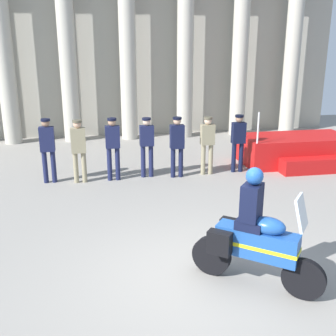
{
  "coord_description": "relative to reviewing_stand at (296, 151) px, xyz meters",
  "views": [
    {
      "loc": [
        -1.49,
        -5.64,
        3.61
      ],
      "look_at": [
        -0.05,
        2.41,
        1.12
      ],
      "focal_mm": 43.75,
      "sensor_mm": 36.0,
      "label": 1
    }
  ],
  "objects": [
    {
      "name": "ground_plane",
      "position": [
        -4.61,
        -5.8,
        -0.42
      ],
      "size": [
        28.0,
        28.0,
        0.0
      ],
      "primitive_type": "plane",
      "color": "gray"
    },
    {
      "name": "colonnade_backdrop",
      "position": [
        -4.8,
        5.05,
        3.89
      ],
      "size": [
        17.21,
        1.48,
        8.4
      ],
      "color": "#A49F91",
      "rests_on": "ground_plane"
    },
    {
      "name": "reviewing_stand",
      "position": [
        0.0,
        0.0,
        0.0
      ],
      "size": [
        3.31,
        2.11,
        1.76
      ],
      "color": "#B71414",
      "rests_on": "ground_plane"
    },
    {
      "name": "officer_in_row_0",
      "position": [
        -7.4,
        -0.54,
        0.61
      ],
      "size": [
        0.38,
        0.24,
        1.74
      ],
      "rotation": [
        0.0,
        0.0,
        3.16
      ],
      "color": "#191E42",
      "rests_on": "ground_plane"
    },
    {
      "name": "officer_in_row_1",
      "position": [
        -6.59,
        -0.67,
        0.59
      ],
      "size": [
        0.38,
        0.24,
        1.71
      ],
      "rotation": [
        0.0,
        0.0,
        3.16
      ],
      "color": "gray",
      "rests_on": "ground_plane"
    },
    {
      "name": "officer_in_row_2",
      "position": [
        -5.69,
        -0.63,
        0.61
      ],
      "size": [
        0.38,
        0.24,
        1.72
      ],
      "rotation": [
        0.0,
        0.0,
        3.16
      ],
      "color": "#191E42",
      "rests_on": "ground_plane"
    },
    {
      "name": "officer_in_row_3",
      "position": [
        -4.75,
        -0.5,
        0.58
      ],
      "size": [
        0.38,
        0.24,
        1.68
      ],
      "rotation": [
        0.0,
        0.0,
        3.16
      ],
      "color": "#191E42",
      "rests_on": "ground_plane"
    },
    {
      "name": "officer_in_row_4",
      "position": [
        -3.93,
        -0.67,
        0.59
      ],
      "size": [
        0.38,
        0.24,
        1.7
      ],
      "rotation": [
        0.0,
        0.0,
        3.16
      ],
      "color": "#141938",
      "rests_on": "ground_plane"
    },
    {
      "name": "officer_in_row_5",
      "position": [
        -3.03,
        -0.57,
        0.57
      ],
      "size": [
        0.38,
        0.24,
        1.66
      ],
      "rotation": [
        0.0,
        0.0,
        3.16
      ],
      "color": "gray",
      "rests_on": "ground_plane"
    },
    {
      "name": "officer_in_row_6",
      "position": [
        -2.1,
        -0.49,
        0.57
      ],
      "size": [
        0.38,
        0.24,
        1.68
      ],
      "rotation": [
        0.0,
        0.0,
        3.16
      ],
      "color": "black",
      "rests_on": "ground_plane"
    },
    {
      "name": "motorcycle_with_rider",
      "position": [
        -3.86,
        -6.14,
        0.38
      ],
      "size": [
        1.71,
        1.4,
        1.9
      ],
      "rotation": [
        0.0,
        0.0,
        -0.68
      ],
      "color": "black",
      "rests_on": "ground_plane"
    }
  ]
}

